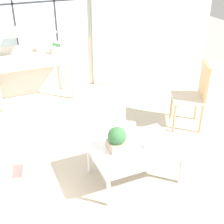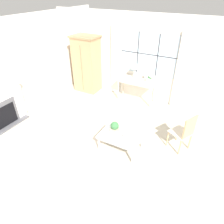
# 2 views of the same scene
# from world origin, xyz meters

# --- Properties ---
(ground_plane) EXTENTS (14.00, 14.00, 0.00)m
(ground_plane) POSITION_xyz_m (0.00, 0.00, 0.00)
(ground_plane) COLOR #B2A893
(wall_back_windowed) EXTENTS (7.20, 0.14, 2.80)m
(wall_back_windowed) POSITION_xyz_m (0.00, 3.02, 1.39)
(wall_back_windowed) COLOR silver
(wall_back_windowed) RESTS_ON ground_plane
(wall_left) EXTENTS (0.06, 7.20, 2.80)m
(wall_left) POSITION_xyz_m (-3.03, 0.60, 1.40)
(wall_left) COLOR silver
(wall_left) RESTS_ON ground_plane
(fireplace) EXTENTS (0.34, 1.50, 1.97)m
(fireplace) POSITION_xyz_m (-2.91, -0.51, 0.66)
(fireplace) COLOR #515156
(fireplace) RESTS_ON ground_plane
(armoire) EXTENTS (0.94, 0.70, 2.01)m
(armoire) POSITION_xyz_m (-2.16, 2.63, 1.01)
(armoire) COLOR tan
(armoire) RESTS_ON ground_plane
(console_table) EXTENTS (1.28, 0.47, 0.80)m
(console_table) POSITION_xyz_m (-0.18, 2.71, 0.71)
(console_table) COLOR beige
(console_table) RESTS_ON ground_plane
(table_lamp) EXTENTS (0.29, 0.29, 0.55)m
(table_lamp) POSITION_xyz_m (-0.32, 2.77, 1.23)
(table_lamp) COLOR silver
(table_lamp) RESTS_ON console_table
(potted_orchid) EXTENTS (0.20, 0.16, 0.40)m
(potted_orchid) POSITION_xyz_m (0.19, 2.70, 0.96)
(potted_orchid) COLOR #BCB7AD
(potted_orchid) RESTS_ON console_table
(armchair_upholstered) EXTENTS (1.06, 1.07, 0.83)m
(armchair_upholstered) POSITION_xyz_m (-1.06, 0.04, 0.27)
(armchair_upholstered) COLOR beige
(armchair_upholstered) RESTS_ON ground_plane
(side_chair_wooden) EXTENTS (0.59, 0.59, 1.00)m
(side_chair_wooden) POSITION_xyz_m (1.77, 0.93, 0.57)
(side_chair_wooden) COLOR beige
(side_chair_wooden) RESTS_ON ground_plane
(coffee_table) EXTENTS (1.00, 0.69, 0.43)m
(coffee_table) POSITION_xyz_m (0.45, 0.23, 0.39)
(coffee_table) COLOR silver
(coffee_table) RESTS_ON ground_plane
(potted_plant_small) EXTENTS (0.21, 0.21, 0.27)m
(potted_plant_small) POSITION_xyz_m (0.25, 0.28, 0.57)
(potted_plant_small) COLOR tan
(potted_plant_small) RESTS_ON coffee_table
(pillar_candle) EXTENTS (0.09, 0.09, 0.11)m
(pillar_candle) POSITION_xyz_m (0.57, 0.17, 0.48)
(pillar_candle) COLOR silver
(pillar_candle) RESTS_ON coffee_table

